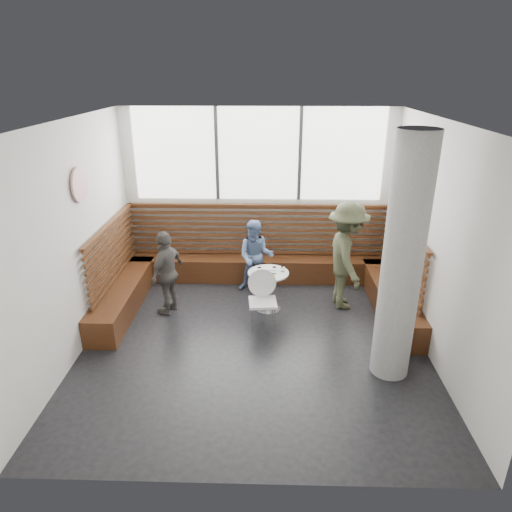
{
  "coord_description": "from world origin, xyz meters",
  "views": [
    {
      "loc": [
        0.19,
        -5.8,
        3.8
      ],
      "look_at": [
        0.0,
        1.0,
        1.0
      ],
      "focal_mm": 32.0,
      "sensor_mm": 36.0,
      "label": 1
    }
  ],
  "objects_px": {
    "concrete_column": "(402,262)",
    "cafe_table": "(268,283)",
    "child_back": "(256,256)",
    "adult_man": "(347,256)",
    "cafe_chair": "(263,295)",
    "child_left": "(167,273)"
  },
  "relations": [
    {
      "from": "concrete_column",
      "to": "adult_man",
      "type": "distance_m",
      "value": 1.99
    },
    {
      "from": "cafe_chair",
      "to": "adult_man",
      "type": "distance_m",
      "value": 1.6
    },
    {
      "from": "child_back",
      "to": "concrete_column",
      "type": "bearing_deg",
      "value": -47.0
    },
    {
      "from": "child_left",
      "to": "cafe_table",
      "type": "bearing_deg",
      "value": 114.55
    },
    {
      "from": "cafe_table",
      "to": "child_back",
      "type": "xyz_separation_m",
      "value": [
        -0.23,
        0.74,
        0.17
      ]
    },
    {
      "from": "cafe_table",
      "to": "adult_man",
      "type": "bearing_deg",
      "value": 8.65
    },
    {
      "from": "concrete_column",
      "to": "cafe_table",
      "type": "bearing_deg",
      "value": 135.17
    },
    {
      "from": "concrete_column",
      "to": "cafe_table",
      "type": "relative_size",
      "value": 4.59
    },
    {
      "from": "concrete_column",
      "to": "cafe_table",
      "type": "distance_m",
      "value": 2.57
    },
    {
      "from": "cafe_table",
      "to": "child_back",
      "type": "relative_size",
      "value": 0.52
    },
    {
      "from": "cafe_chair",
      "to": "concrete_column",
      "type": "bearing_deg",
      "value": -37.66
    },
    {
      "from": "cafe_table",
      "to": "child_left",
      "type": "xyz_separation_m",
      "value": [
        -1.66,
        -0.09,
        0.21
      ]
    },
    {
      "from": "concrete_column",
      "to": "cafe_table",
      "type": "height_order",
      "value": "concrete_column"
    },
    {
      "from": "concrete_column",
      "to": "child_back",
      "type": "distance_m",
      "value": 3.16
    },
    {
      "from": "cafe_chair",
      "to": "child_left",
      "type": "bearing_deg",
      "value": 159.78
    },
    {
      "from": "adult_man",
      "to": "cafe_chair",
      "type": "bearing_deg",
      "value": 111.98
    },
    {
      "from": "cafe_chair",
      "to": "child_left",
      "type": "xyz_separation_m",
      "value": [
        -1.57,
        0.43,
        0.17
      ]
    },
    {
      "from": "child_back",
      "to": "cafe_chair",
      "type": "bearing_deg",
      "value": -78.76
    },
    {
      "from": "child_back",
      "to": "child_left",
      "type": "bearing_deg",
      "value": -145.14
    },
    {
      "from": "cafe_table",
      "to": "concrete_column",
      "type": "bearing_deg",
      "value": -44.83
    },
    {
      "from": "adult_man",
      "to": "child_left",
      "type": "height_order",
      "value": "adult_man"
    },
    {
      "from": "child_back",
      "to": "child_left",
      "type": "height_order",
      "value": "child_left"
    }
  ]
}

